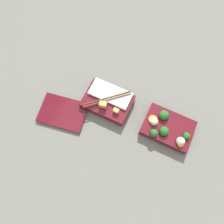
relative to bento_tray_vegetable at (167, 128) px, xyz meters
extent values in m
plane|color=slate|center=(0.13, 0.01, -0.02)|extent=(3.00, 3.00, 0.00)
cube|color=#510F19|center=(0.00, 0.00, -0.01)|extent=(0.19, 0.13, 0.04)
sphere|color=#236023|center=(0.01, 0.03, 0.02)|extent=(0.04, 0.04, 0.04)
sphere|color=#236023|center=(0.04, 0.05, 0.02)|extent=(0.03, 0.03, 0.03)
sphere|color=#236023|center=(0.03, -0.03, 0.02)|extent=(0.04, 0.04, 0.04)
sphere|color=#236023|center=(-0.07, 0.00, 0.02)|extent=(0.03, 0.03, 0.03)
cylinder|color=orange|center=(0.06, 0.00, 0.02)|extent=(0.03, 0.03, 0.01)
cylinder|color=orange|center=(-0.06, 0.04, 0.02)|extent=(0.03, 0.03, 0.01)
sphere|color=beige|center=(0.06, 0.00, 0.02)|extent=(0.03, 0.03, 0.03)
sphere|color=beige|center=(-0.06, 0.03, 0.02)|extent=(0.03, 0.03, 0.03)
cube|color=#510F19|center=(0.25, 0.00, -0.01)|extent=(0.19, 0.13, 0.04)
cube|color=white|center=(0.25, -0.03, 0.02)|extent=(0.17, 0.08, 0.01)
cube|color=#F4A356|center=(0.20, 0.03, 0.02)|extent=(0.02, 0.02, 0.02)
cube|color=#F4A356|center=(0.26, 0.03, 0.03)|extent=(0.03, 0.03, 0.03)
cylinder|color=#56331E|center=(0.26, 0.00, 0.03)|extent=(0.15, 0.13, 0.01)
cylinder|color=#56331E|center=(0.25, 0.00, 0.03)|extent=(0.15, 0.13, 0.01)
cube|color=#510F19|center=(0.40, 0.11, -0.02)|extent=(0.20, 0.16, 0.01)
camera|label=1|loc=(0.10, 0.29, 0.81)|focal=35.00mm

